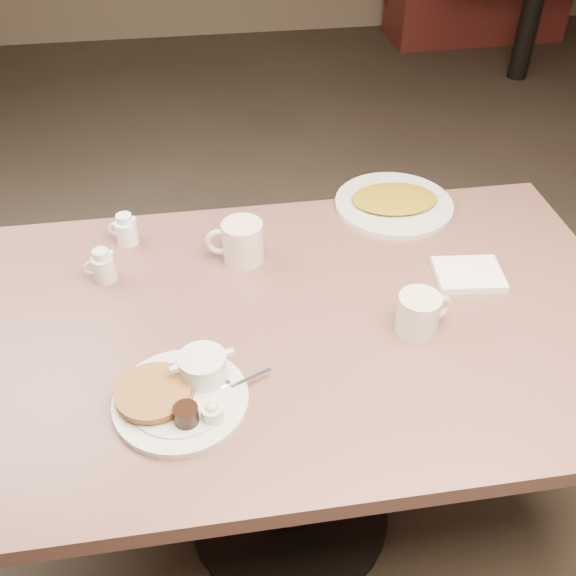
{
  "coord_description": "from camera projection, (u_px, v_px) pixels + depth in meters",
  "views": [
    {
      "loc": [
        -0.16,
        -1.0,
        1.69
      ],
      "look_at": [
        0.0,
        0.02,
        0.82
      ],
      "focal_mm": 40.65,
      "sensor_mm": 36.0,
      "label": 1
    }
  ],
  "objects": [
    {
      "name": "diner_table",
      "position": [
        289.0,
        373.0,
        1.49
      ],
      "size": [
        1.5,
        0.9,
        0.75
      ],
      "color": "#84564C",
      "rests_on": "ground"
    },
    {
      "name": "main_plate",
      "position": [
        181.0,
        391.0,
        1.2
      ],
      "size": [
        0.33,
        0.31,
        0.07
      ],
      "color": "silver",
      "rests_on": "diner_table"
    },
    {
      "name": "coffee_mug_near",
      "position": [
        419.0,
        313.0,
        1.33
      ],
      "size": [
        0.13,
        0.11,
        0.09
      ],
      "color": "silver",
      "rests_on": "diner_table"
    },
    {
      "name": "napkin",
      "position": [
        468.0,
        274.0,
        1.49
      ],
      "size": [
        0.16,
        0.14,
        0.02
      ],
      "color": "white",
      "rests_on": "diner_table"
    },
    {
      "name": "coffee_mug_far",
      "position": [
        241.0,
        242.0,
        1.51
      ],
      "size": [
        0.14,
        0.11,
        0.1
      ],
      "color": "silver",
      "rests_on": "diner_table"
    },
    {
      "name": "creamer_left",
      "position": [
        103.0,
        266.0,
        1.47
      ],
      "size": [
        0.08,
        0.06,
        0.08
      ],
      "color": "silver",
      "rests_on": "diner_table"
    },
    {
      "name": "creamer_right",
      "position": [
        126.0,
        230.0,
        1.57
      ],
      "size": [
        0.08,
        0.06,
        0.08
      ],
      "color": "white",
      "rests_on": "diner_table"
    },
    {
      "name": "hash_plate",
      "position": [
        394.0,
        202.0,
        1.71
      ],
      "size": [
        0.32,
        0.32,
        0.04
      ],
      "color": "silver",
      "rests_on": "diner_table"
    }
  ]
}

